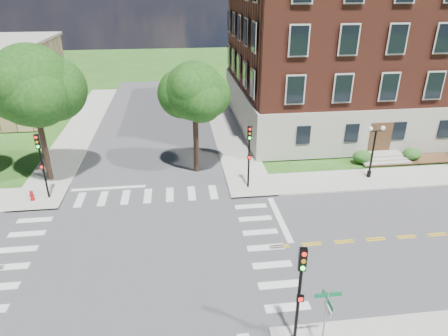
{
  "coord_description": "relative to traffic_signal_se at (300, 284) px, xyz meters",
  "views": [
    {
      "loc": [
        2.38,
        -18.83,
        14.13
      ],
      "look_at": [
        5.28,
        4.51,
        3.2
      ],
      "focal_mm": 32.0,
      "sensor_mm": 36.0,
      "label": 1
    }
  ],
  "objects": [
    {
      "name": "ground",
      "position": [
        -6.94,
        6.81,
        -3.19
      ],
      "size": [
        160.0,
        160.0,
        0.0
      ],
      "primitive_type": "plane",
      "color": "#2A5417",
      "rests_on": "ground"
    },
    {
      "name": "road_ew",
      "position": [
        -6.94,
        6.81,
        -3.18
      ],
      "size": [
        90.0,
        12.0,
        0.01
      ],
      "primitive_type": "cube",
      "color": "#3D3D3F",
      "rests_on": "ground"
    },
    {
      "name": "road_ns",
      "position": [
        -6.94,
        6.81,
        -3.18
      ],
      "size": [
        12.0,
        90.0,
        0.01
      ],
      "primitive_type": "cube",
      "color": "#3D3D3F",
      "rests_on": "ground"
    },
    {
      "name": "sidewalk_ne",
      "position": [
        8.43,
        22.19,
        -3.13
      ],
      "size": [
        34.0,
        34.0,
        0.12
      ],
      "color": "#9E9B93",
      "rests_on": "ground"
    },
    {
      "name": "crosswalk_east",
      "position": [
        0.26,
        6.81,
        -3.19
      ],
      "size": [
        2.2,
        10.2,
        0.02
      ],
      "primitive_type": null,
      "color": "silver",
      "rests_on": "ground"
    },
    {
      "name": "stop_bar_east",
      "position": [
        1.86,
        9.81,
        -3.19
      ],
      "size": [
        0.4,
        5.5,
        0.0
      ],
      "primitive_type": "cube",
      "color": "silver",
      "rests_on": "ground"
    },
    {
      "name": "main_building",
      "position": [
        17.05,
        28.8,
        5.15
      ],
      "size": [
        30.6,
        22.4,
        16.5
      ],
      "color": "#A39D90",
      "rests_on": "ground"
    },
    {
      "name": "tree_c",
      "position": [
        -14.69,
        17.69,
        4.29
      ],
      "size": [
        5.92,
        5.92,
        10.33
      ],
      "color": "black",
      "rests_on": "ground"
    },
    {
      "name": "tree_d",
      "position": [
        -3.11,
        17.85,
        3.48
      ],
      "size": [
        4.53,
        4.53,
        8.85
      ],
      "color": "black",
      "rests_on": "ground"
    },
    {
      "name": "traffic_signal_se",
      "position": [
        0.0,
        0.0,
        0.0
      ],
      "size": [
        0.35,
        0.4,
        4.8
      ],
      "color": "black",
      "rests_on": "ground"
    },
    {
      "name": "traffic_signal_ne",
      "position": [
        0.55,
        14.35,
        0.0
      ],
      "size": [
        0.35,
        0.39,
        4.8
      ],
      "color": "black",
      "rests_on": "ground"
    },
    {
      "name": "traffic_signal_nw",
      "position": [
        -13.97,
        14.49,
        0.0
      ],
      "size": [
        0.35,
        0.39,
        4.8
      ],
      "color": "black",
      "rests_on": "ground"
    },
    {
      "name": "twin_lamp_west",
      "position": [
        10.39,
        14.86,
        -0.66
      ],
      "size": [
        1.36,
        0.36,
        4.23
      ],
      "color": "black",
      "rests_on": "ground"
    },
    {
      "name": "street_sign_pole",
      "position": [
        0.95,
        -0.63,
        -0.88
      ],
      "size": [
        1.1,
        1.1,
        3.1
      ],
      "color": "gray",
      "rests_on": "ground"
    },
    {
      "name": "fire_hydrant",
      "position": [
        -15.01,
        14.21,
        -2.72
      ],
      "size": [
        0.35,
        0.35,
        0.75
      ],
      "color": "#980B0F",
      "rests_on": "ground"
    }
  ]
}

